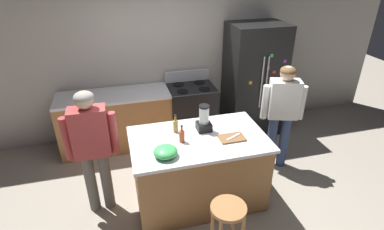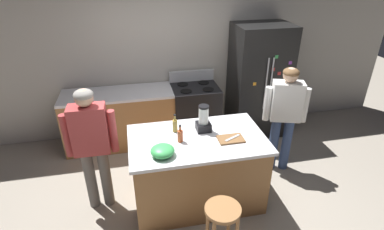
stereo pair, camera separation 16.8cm
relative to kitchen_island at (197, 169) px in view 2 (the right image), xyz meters
name	(u,v)px [view 2 (the right image)]	position (x,y,z in m)	size (l,w,h in m)	color
ground_plane	(197,197)	(0.00, 0.00, -0.46)	(14.00, 14.00, 0.00)	#9E9384
back_wall	(171,55)	(0.00, 1.95, 0.89)	(8.00, 0.10, 2.70)	#BCB7AD
kitchen_island	(197,169)	(0.00, 0.00, 0.00)	(1.60, 0.97, 0.92)	#9E6B3D
back_counter_run	(128,118)	(-0.80, 1.55, 0.00)	(2.00, 0.64, 0.92)	#9E6B3D
refrigerator	(258,81)	(1.40, 1.50, 0.48)	(0.90, 0.73, 1.88)	black
stove_range	(195,112)	(0.31, 1.52, 0.01)	(0.76, 0.65, 1.10)	black
person_by_island_left	(91,140)	(-1.20, 0.15, 0.49)	(0.59, 0.22, 1.59)	#66605B
person_by_sink_right	(285,111)	(1.32, 0.39, 0.48)	(0.59, 0.33, 1.56)	#384C7A
bar_stool	(222,219)	(0.06, -0.88, 0.05)	(0.36, 0.36, 0.65)	#9E6B3D
blender_appliance	(203,120)	(0.11, 0.16, 0.60)	(0.17, 0.17, 0.33)	black
bottle_vinegar	(175,125)	(-0.23, 0.20, 0.55)	(0.06, 0.06, 0.24)	olive
bottle_cooking_sauce	(180,136)	(-0.21, -0.03, 0.54)	(0.06, 0.06, 0.22)	#B24C26
mixing_bowl	(163,151)	(-0.44, -0.26, 0.52)	(0.26, 0.26, 0.12)	#3FB259
cutting_board	(231,139)	(0.37, -0.12, 0.47)	(0.30, 0.20, 0.02)	brown
chef_knife	(232,138)	(0.39, -0.12, 0.48)	(0.22, 0.03, 0.01)	#B7BABF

